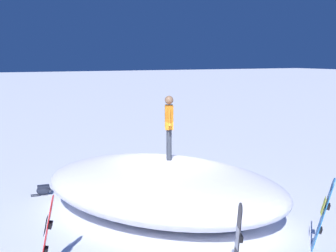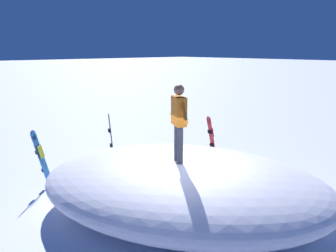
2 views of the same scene
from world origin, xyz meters
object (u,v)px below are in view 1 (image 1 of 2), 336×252
object	(u,v)px
snowboarder_standing	(169,123)
snowboard_tertiary_upright	(237,248)
snowboard_secondary_upright	(47,233)
snowboard_primary_upright	(324,214)
backpack_near	(265,187)
backpack_far	(44,190)

from	to	relation	value
snowboarder_standing	snowboard_tertiary_upright	size ratio (longest dim) A/B	1.03
snowboarder_standing	snowboard_secondary_upright	world-z (taller)	snowboarder_standing
snowboard_primary_upright	snowboard_tertiary_upright	world-z (taller)	snowboard_tertiary_upright
snowboard_primary_upright	snowboard_secondary_upright	size ratio (longest dim) A/B	1.06
backpack_near	backpack_far	distance (m)	6.92
snowboard_primary_upright	snowboard_secondary_upright	bearing A→B (deg)	-108.16
snowboarder_standing	backpack_near	world-z (taller)	snowboarder_standing
snowboard_tertiary_upright	snowboard_primary_upright	bearing A→B (deg)	101.58
snowboarder_standing	backpack_far	world-z (taller)	snowboarder_standing
backpack_near	snowboard_secondary_upright	bearing A→B (deg)	-74.29
snowboard_primary_upright	backpack_near	world-z (taller)	snowboard_primary_upright
backpack_near	snowboarder_standing	bearing A→B (deg)	-92.49
snowboarder_standing	backpack_far	bearing A→B (deg)	-133.70
snowboard_secondary_upright	backpack_far	xyz separation A→B (m)	(-4.95, 0.88, -0.66)
backpack_near	snowboard_tertiary_upright	bearing A→B (deg)	-44.68
snowboard_primary_upright	backpack_far	size ratio (longest dim) A/B	2.57
snowboard_primary_upright	snowboard_tertiary_upright	bearing A→B (deg)	-78.42
snowboard_secondary_upright	snowboard_tertiary_upright	size ratio (longest dim) A/B	0.92
backpack_near	backpack_far	xyz separation A→B (m)	(-2.94, -6.26, -0.02)
backpack_near	backpack_far	bearing A→B (deg)	-115.11
snowboard_tertiary_upright	backpack_far	world-z (taller)	snowboard_tertiary_upright
snowboard_tertiary_upright	backpack_far	size ratio (longest dim) A/B	2.63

